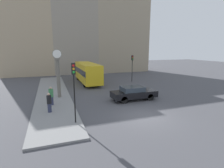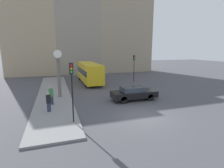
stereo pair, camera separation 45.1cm
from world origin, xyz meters
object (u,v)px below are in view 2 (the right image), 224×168
(sedan_car, at_px, (134,93))
(traffic_light_near, at_px, (72,81))
(street_clock, at_px, (59,74))
(pedestrian_green_hoodie, at_px, (51,96))
(bus_distant, at_px, (89,72))
(traffic_light_far, at_px, (134,63))
(pedestrian_black_jacket, at_px, (49,102))

(sedan_car, height_order, traffic_light_near, traffic_light_near)
(street_clock, xyz_separation_m, pedestrian_green_hoodie, (-0.81, -2.50, -1.56))
(street_clock, relative_size, pedestrian_green_hoodie, 2.97)
(bus_distant, bearing_deg, traffic_light_near, -105.02)
(street_clock, bearing_deg, sedan_car, -24.09)
(street_clock, bearing_deg, traffic_light_far, 27.92)
(sedan_car, distance_m, pedestrian_green_hoodie, 7.89)
(bus_distant, height_order, pedestrian_black_jacket, bus_distant)
(sedan_car, xyz_separation_m, street_clock, (-7.05, 3.15, 1.79))
(bus_distant, height_order, traffic_light_near, traffic_light_near)
(traffic_light_near, height_order, pedestrian_black_jacket, traffic_light_near)
(sedan_car, distance_m, bus_distant, 11.00)
(street_clock, bearing_deg, pedestrian_black_jacket, -102.71)
(traffic_light_far, bearing_deg, sedan_car, -115.23)
(bus_distant, relative_size, traffic_light_near, 2.29)
(bus_distant, height_order, traffic_light_far, traffic_light_far)
(traffic_light_near, height_order, street_clock, street_clock)
(sedan_car, relative_size, bus_distant, 0.49)
(bus_distant, relative_size, pedestrian_black_jacket, 5.93)
(sedan_car, relative_size, pedestrian_green_hoodie, 2.76)
(sedan_car, xyz_separation_m, pedestrian_black_jacket, (-8.04, -1.25, 0.20))
(pedestrian_black_jacket, bearing_deg, sedan_car, 8.81)
(traffic_light_near, bearing_deg, pedestrian_black_jacket, 121.15)
(bus_distant, bearing_deg, pedestrian_black_jacket, -115.08)
(traffic_light_far, distance_m, pedestrian_black_jacket, 16.30)
(traffic_light_near, xyz_separation_m, pedestrian_green_hoodie, (-1.47, 4.62, -2.09))
(bus_distant, height_order, pedestrian_green_hoodie, bus_distant)
(bus_distant, xyz_separation_m, street_clock, (-4.59, -7.53, 0.83))
(sedan_car, height_order, traffic_light_far, traffic_light_far)
(sedan_car, bearing_deg, street_clock, 155.91)
(bus_distant, xyz_separation_m, pedestrian_black_jacket, (-5.58, -11.93, -0.77))
(traffic_light_far, bearing_deg, pedestrian_green_hoodie, -145.01)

